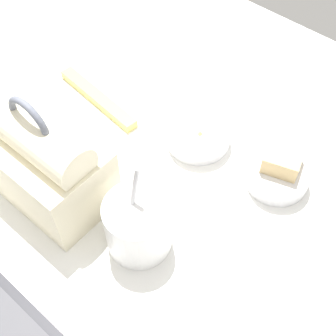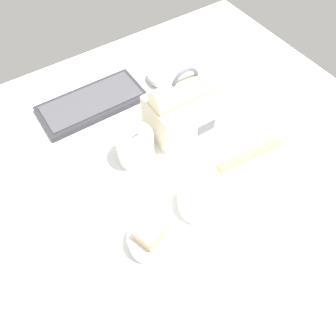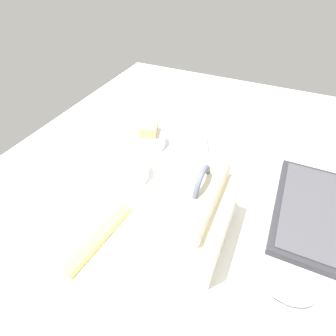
{
  "view_description": "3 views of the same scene",
  "coord_description": "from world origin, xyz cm",
  "px_view_note": "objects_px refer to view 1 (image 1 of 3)",
  "views": [
    {
      "loc": [
        -24.71,
        28.32,
        65.2
      ],
      "look_at": [
        3.29,
        -4.2,
        7.0
      ],
      "focal_mm": 50.0,
      "sensor_mm": 36.0,
      "label": 1
    },
    {
      "loc": [
        -21.56,
        -41.82,
        73.33
      ],
      "look_at": [
        3.29,
        -4.2,
        7.0
      ],
      "focal_mm": 35.0,
      "sensor_mm": 36.0,
      "label": 2
    },
    {
      "loc": [
        49.02,
        16.63,
        52.27
      ],
      "look_at": [
        3.29,
        -4.2,
        7.0
      ],
      "focal_mm": 28.0,
      "sensor_mm": 36.0,
      "label": 3
    }
  ],
  "objects_px": {
    "bento_bowl_sandwich": "(279,171)",
    "lunch_bag": "(44,161)",
    "chopstick_case": "(98,98)",
    "soup_cup": "(137,223)",
    "bento_bowl_snacks": "(199,133)"
  },
  "relations": [
    {
      "from": "lunch_bag",
      "to": "soup_cup",
      "type": "distance_m",
      "value": 0.17
    },
    {
      "from": "lunch_bag",
      "to": "chopstick_case",
      "type": "relative_size",
      "value": 1.03
    },
    {
      "from": "soup_cup",
      "to": "bento_bowl_sandwich",
      "type": "distance_m",
      "value": 0.25
    },
    {
      "from": "lunch_bag",
      "to": "chopstick_case",
      "type": "distance_m",
      "value": 0.22
    },
    {
      "from": "soup_cup",
      "to": "bento_bowl_snacks",
      "type": "distance_m",
      "value": 0.22
    },
    {
      "from": "lunch_bag",
      "to": "bento_bowl_sandwich",
      "type": "height_order",
      "value": "lunch_bag"
    },
    {
      "from": "soup_cup",
      "to": "chopstick_case",
      "type": "relative_size",
      "value": 0.78
    },
    {
      "from": "bento_bowl_sandwich",
      "to": "bento_bowl_snacks",
      "type": "relative_size",
      "value": 0.92
    },
    {
      "from": "bento_bowl_sandwich",
      "to": "lunch_bag",
      "type": "bearing_deg",
      "value": 43.57
    },
    {
      "from": "bento_bowl_snacks",
      "to": "chopstick_case",
      "type": "bearing_deg",
      "value": 12.66
    },
    {
      "from": "lunch_bag",
      "to": "soup_cup",
      "type": "xyz_separation_m",
      "value": [
        -0.16,
        -0.02,
        -0.03
      ]
    },
    {
      "from": "lunch_bag",
      "to": "bento_bowl_snacks",
      "type": "relative_size",
      "value": 1.85
    },
    {
      "from": "lunch_bag",
      "to": "soup_cup",
      "type": "relative_size",
      "value": 1.31
    },
    {
      "from": "soup_cup",
      "to": "bento_bowl_snacks",
      "type": "relative_size",
      "value": 1.41
    },
    {
      "from": "bento_bowl_snacks",
      "to": "bento_bowl_sandwich",
      "type": "bearing_deg",
      "value": -173.67
    }
  ]
}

